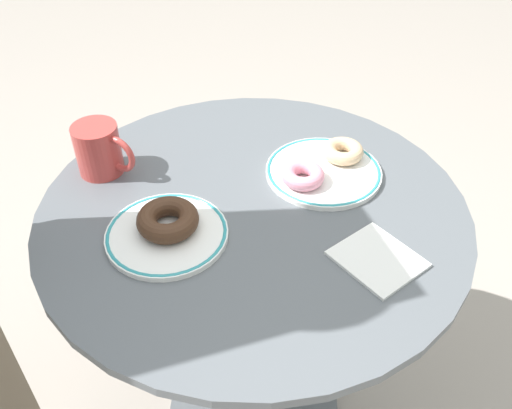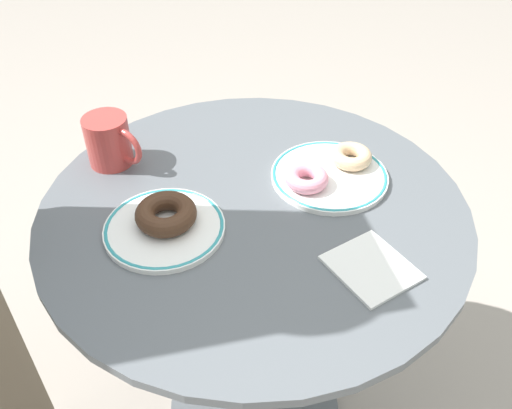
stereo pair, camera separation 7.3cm
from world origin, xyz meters
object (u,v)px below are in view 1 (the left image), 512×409
donut_glazed (344,152)px  coffee_mug (100,150)px  paper_napkin (377,259)px  plate_left (167,234)px  donut_chocolate (168,220)px  plate_right (324,171)px  cafe_table (253,290)px  donut_pink_frosted (303,175)px

donut_glazed → coffee_mug: coffee_mug is taller
paper_napkin → donut_glazed: bearing=57.6°
plate_left → donut_chocolate: size_ratio=1.97×
coffee_mug → plate_right: bearing=-38.8°
cafe_table → donut_pink_frosted: size_ratio=9.59×
donut_chocolate → donut_pink_frosted: bearing=-9.0°
donut_glazed → plate_left: bearing=176.2°
donut_glazed → donut_pink_frosted: 0.11m
plate_left → donut_glazed: (0.39, -0.03, 0.02)m
plate_right → donut_pink_frosted: bearing=-176.6°
cafe_table → donut_chocolate: 0.31m
cafe_table → plate_right: 0.29m
plate_right → donut_glazed: donut_glazed is taller
cafe_table → plate_right: bearing=-2.7°
donut_pink_frosted → coffee_mug: size_ratio=0.65×
plate_right → donut_glazed: 0.06m
donut_pink_frosted → paper_napkin: bearing=-98.1°
paper_napkin → coffee_mug: (-0.24, 0.49, 0.05)m
donut_chocolate → donut_pink_frosted: size_ratio=1.30×
cafe_table → donut_chocolate: donut_chocolate is taller
coffee_mug → plate_left: bearing=-89.4°
donut_glazed → paper_napkin: size_ratio=0.64×
paper_napkin → donut_chocolate: bearing=131.7°
donut_chocolate → coffee_mug: bearing=92.8°
plate_left → cafe_table: bearing=-8.1°
donut_chocolate → donut_glazed: donut_chocolate is taller
donut_chocolate → coffee_mug: coffee_mug is taller
plate_left → coffee_mug: bearing=90.6°
plate_left → plate_right: size_ratio=0.93×
plate_right → coffee_mug: coffee_mug is taller
paper_napkin → coffee_mug: size_ratio=1.02×
donut_chocolate → donut_glazed: size_ratio=1.30×
plate_left → plate_right: (0.33, -0.03, 0.00)m
cafe_table → donut_glazed: size_ratio=9.59×
coffee_mug → donut_chocolate: bearing=-87.2°
donut_glazed → donut_pink_frosted: size_ratio=1.00×
plate_right → paper_napkin: plate_right is taller
plate_left → donut_chocolate: donut_chocolate is taller
donut_chocolate → paper_napkin: (0.23, -0.26, -0.03)m
plate_left → paper_napkin: 0.35m
plate_right → donut_chocolate: bearing=173.2°
cafe_table → paper_napkin: paper_napkin is taller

